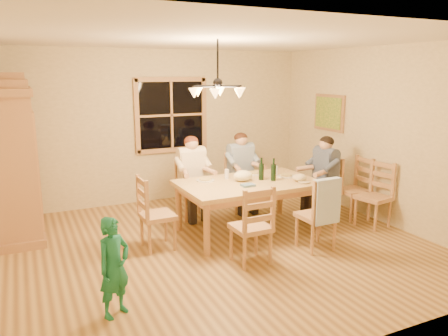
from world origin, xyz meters
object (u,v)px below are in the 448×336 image
chair_end_right (323,200)px  wine_bottle_b (274,170)px  child (114,267)px  chair_spare_front (353,200)px  chandelier (218,90)px  adult_plaid_man (241,162)px  chair_spare_back (373,207)px  chair_near_right (316,227)px  adult_slate_man (325,167)px  chair_end_left (158,226)px  chair_far_right (241,193)px  adult_woman (192,167)px  dining_table (248,188)px  wine_bottle_a (261,169)px  armoire (13,163)px  chair_near_left (251,239)px  chair_far_left (192,200)px

chair_end_right → wine_bottle_b: (-1.02, -0.12, 0.62)m
wine_bottle_b → child: size_ratio=0.33×
child → chair_spare_front: bearing=-12.5°
chandelier → adult_plaid_man: (0.99, 1.26, -1.24)m
child → chair_spare_back: (4.05, 0.85, -0.19)m
wine_bottle_b → chair_near_right: bearing=-79.2°
adult_plaid_man → chair_spare_back: bearing=132.3°
adult_slate_man → chair_end_left: bearing=90.0°
chair_far_right → adult_plaid_man: size_ratio=1.13×
wine_bottle_b → child: wine_bottle_b is taller
adult_woman → chair_spare_back: bearing=145.8°
dining_table → adult_slate_man: (1.38, 0.03, 0.18)m
adult_plaid_man → chair_spare_front: (1.46, -1.10, -0.54)m
adult_plaid_man → wine_bottle_a: size_ratio=2.65×
child → chair_spare_front: chair_spare_front is taller
armoire → chair_near_right: armoire is taller
adult_slate_man → chair_spare_back: 0.94m
chandelier → chair_near_left: size_ratio=0.78×
chair_end_right → wine_bottle_b: size_ratio=3.00×
wine_bottle_a → chair_spare_back: (1.60, -0.61, -0.62)m
chair_far_right → wine_bottle_a: size_ratio=3.00×
chair_far_left → chair_spare_front: 2.57m
armoire → chair_spare_front: 5.13m
chair_far_left → chair_far_right: size_ratio=1.00×
chair_near_left → chair_far_right: bearing=64.8°
chair_end_left → adult_woman: size_ratio=1.13×
chair_end_right → adult_woman: (-1.89, 0.90, 0.54)m
adult_plaid_man → wine_bottle_a: bearing=79.9°
chair_near_right → chair_spare_front: (1.31, 0.77, 0.00)m
chair_far_left → chair_spare_back: bearing=145.8°
chandelier → wine_bottle_a: size_ratio=2.33×
armoire → chair_far_left: armoire is taller
chandelier → wine_bottle_a: chandelier is taller
chair_near_left → chair_end_left: (-0.90, 0.92, 0.00)m
chair_far_right → wine_bottle_a: 1.12m
adult_woman → wine_bottle_a: (0.74, -0.90, 0.08)m
chair_near_left → chair_spare_back: same height
chair_spare_back → child: bearing=91.6°
chair_far_left → wine_bottle_a: size_ratio=3.00×
armoire → chair_spare_back: size_ratio=2.32×
child → armoire: bearing=76.6°
adult_plaid_man → wine_bottle_b: 1.04m
chair_far_right → wine_bottle_b: bearing=88.3°
chandelier → chair_far_left: (0.11, 1.24, -1.77)m
dining_table → chair_spare_back: size_ratio=2.03×
wine_bottle_b → chandelier: bearing=-167.2°
chair_far_left → chair_near_right: bearing=117.9°
chandelier → chair_near_left: 1.89m
chair_end_left → chair_spare_front: 3.20m
adult_slate_man → wine_bottle_b: (-1.02, -0.12, 0.08)m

